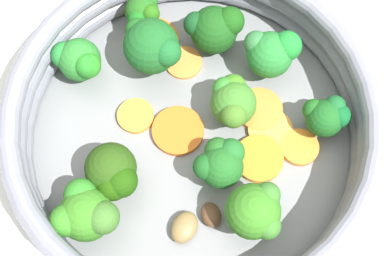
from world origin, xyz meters
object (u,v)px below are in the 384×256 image
object	(u,v)px
broccoli_floret_3	(232,102)
broccoli_floret_0	(270,52)
mushroom_piece_1	(184,227)
carrot_slice_5	(184,63)
carrot_slice_3	(259,110)
broccoli_floret_2	(79,61)
broccoli_floret_7	(255,212)
broccoli_floret_4	(113,173)
broccoli_floret_9	(85,213)
skillet	(192,138)
carrot_slice_0	(300,147)
broccoli_floret_8	(220,163)
broccoli_floret_6	(143,12)
broccoli_floret_5	(152,46)
carrot_slice_2	(259,159)
broccoli_floret_10	(214,28)
carrot_slice_6	(136,116)
mushroom_piece_0	(211,215)
carrot_slice_7	(270,130)
broccoli_floret_1	(326,116)
carrot_slice_4	(178,130)
carrot_slice_1	(152,41)

from	to	relation	value
broccoli_floret_3	broccoli_floret_0	bearing A→B (deg)	-24.02
mushroom_piece_1	carrot_slice_5	bearing A→B (deg)	12.72
carrot_slice_3	mushroom_piece_1	world-z (taller)	mushroom_piece_1
broccoli_floret_2	broccoli_floret_0	bearing A→B (deg)	-75.45
carrot_slice_3	mushroom_piece_1	xyz separation A→B (m)	(-0.11, 0.04, 0.00)
carrot_slice_3	broccoli_floret_7	size ratio (longest dim) A/B	0.73
broccoli_floret_4	broccoli_floret_9	world-z (taller)	same
skillet	carrot_slice_0	world-z (taller)	carrot_slice_0
broccoli_floret_8	broccoli_floret_2	bearing A→B (deg)	64.80
carrot_slice_5	broccoli_floret_0	distance (m)	0.08
carrot_slice_5	broccoli_floret_6	world-z (taller)	broccoli_floret_6
broccoli_floret_3	broccoli_floret_9	world-z (taller)	broccoli_floret_9
skillet	broccoli_floret_5	distance (m)	0.08
carrot_slice_3	broccoli_floret_2	xyz separation A→B (m)	(0.00, 0.15, 0.02)
carrot_slice_2	carrot_slice_3	size ratio (longest dim) A/B	1.03
broccoli_floret_2	broccoli_floret_10	bearing A→B (deg)	-62.17
carrot_slice_6	broccoli_floret_3	bearing A→B (deg)	-76.20
broccoli_floret_5	broccoli_floret_9	xyz separation A→B (m)	(-0.14, 0.02, -0.01)
mushroom_piece_0	mushroom_piece_1	xyz separation A→B (m)	(-0.01, 0.02, 0.00)
carrot_slice_5	carrot_slice_3	bearing A→B (deg)	-113.12
broccoli_floret_5	carrot_slice_7	bearing A→B (deg)	-109.69
broccoli_floret_0	broccoli_floret_6	xyz separation A→B (m)	(0.01, 0.11, 0.00)
broccoli_floret_5	broccoli_floret_9	size ratio (longest dim) A/B	1.15
carrot_slice_0	broccoli_floret_8	bearing A→B (deg)	119.29
carrot_slice_6	broccoli_floret_0	world-z (taller)	broccoli_floret_0
skillet	carrot_slice_2	world-z (taller)	carrot_slice_2
broccoli_floret_1	broccoli_floret_9	distance (m)	0.20
broccoli_floret_10	carrot_slice_4	bearing A→B (deg)	172.60
carrot_slice_0	broccoli_floret_2	xyz separation A→B (m)	(0.03, 0.19, 0.02)
broccoli_floret_0	broccoli_floret_9	distance (m)	0.19
broccoli_floret_8	broccoli_floret_1	bearing A→B (deg)	-53.06
broccoli_floret_4	broccoli_floret_6	size ratio (longest dim) A/B	1.11
carrot_slice_5	broccoli_floret_9	distance (m)	0.16
broccoli_floret_0	broccoli_floret_3	distance (m)	0.05
broccoli_floret_9	carrot_slice_3	bearing A→B (deg)	-42.85
carrot_slice_4	broccoli_floret_1	world-z (taller)	broccoli_floret_1
broccoli_floret_8	mushroom_piece_0	distance (m)	0.04
broccoli_floret_5	carrot_slice_1	bearing A→B (deg)	18.54
carrot_slice_0	carrot_slice_5	bearing A→B (deg)	62.58
carrot_slice_5	carrot_slice_6	xyz separation A→B (m)	(-0.06, 0.03, 0.00)
broccoli_floret_5	carrot_slice_4	bearing A→B (deg)	-148.44
broccoli_floret_2	carrot_slice_4	bearing A→B (deg)	-110.29
mushroom_piece_1	carrot_slice_0	bearing A→B (deg)	-42.56
carrot_slice_7	carrot_slice_1	bearing A→B (deg)	61.94
broccoli_floret_6	broccoli_floret_8	distance (m)	0.15
carrot_slice_5	mushroom_piece_0	world-z (taller)	mushroom_piece_0
carrot_slice_7	carrot_slice_2	bearing A→B (deg)	168.91
carrot_slice_4	carrot_slice_3	bearing A→B (deg)	-62.89
broccoli_floret_7	mushroom_piece_0	distance (m)	0.04
carrot_slice_2	broccoli_floret_10	size ratio (longest dim) A/B	0.79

